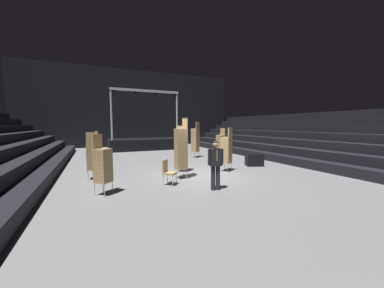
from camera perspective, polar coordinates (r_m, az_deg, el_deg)
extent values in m
cube|color=slate|center=(10.03, 1.08, -8.29)|extent=(22.00, 30.00, 0.10)
cube|color=black|center=(24.24, -14.49, 8.99)|extent=(22.00, 0.30, 8.00)
cube|color=black|center=(10.21, -34.99, -7.40)|extent=(0.75, 24.00, 0.45)
cube|color=black|center=(10.30, -39.23, -4.98)|extent=(0.75, 24.00, 0.45)
cube|color=black|center=(14.39, 21.90, -3.47)|extent=(0.75, 24.00, 0.45)
cube|color=black|center=(14.88, 23.96, -1.52)|extent=(0.75, 24.00, 0.45)
cube|color=black|center=(15.40, 25.88, 0.30)|extent=(0.75, 24.00, 0.45)
cube|color=black|center=(15.96, 27.67, 1.99)|extent=(0.75, 24.00, 0.45)
cube|color=black|center=(16.55, 29.34, 3.57)|extent=(0.75, 24.00, 0.45)
cube|color=black|center=(17.15, 30.89, 5.04)|extent=(0.75, 24.00, 0.45)
cube|color=black|center=(17.79, 32.35, 6.40)|extent=(0.75, 24.00, 0.45)
cube|color=black|center=(20.59, -12.49, -0.01)|extent=(6.17, 2.87, 0.98)
cylinder|color=#9EA0A8|center=(18.96, -20.37, 7.18)|extent=(0.16, 0.16, 4.19)
cylinder|color=#9EA0A8|center=(20.17, -3.95, 7.34)|extent=(0.16, 0.16, 4.19)
cube|color=#9EA0A8|center=(19.57, -12.02, 13.47)|extent=(5.87, 0.20, 0.20)
cylinder|color=black|center=(19.15, -19.78, 12.81)|extent=(0.18, 0.18, 0.22)
cylinder|color=black|center=(19.37, -14.56, 12.85)|extent=(0.18, 0.18, 0.22)
cylinder|color=black|center=(19.74, -9.50, 12.79)|extent=(0.18, 0.18, 0.22)
cylinder|color=black|center=(20.25, -4.67, 12.65)|extent=(0.18, 0.18, 0.22)
cylinder|color=black|center=(7.72, 6.79, -8.78)|extent=(0.15, 0.15, 0.85)
cylinder|color=black|center=(7.66, 5.53, -8.88)|extent=(0.15, 0.15, 0.85)
cube|color=silver|center=(7.49, 6.38, -3.53)|extent=(0.19, 0.13, 0.60)
cube|color=black|center=(7.55, 6.21, -3.47)|extent=(0.43, 0.29, 0.60)
cube|color=brown|center=(7.43, 6.54, -3.04)|extent=(0.06, 0.02, 0.39)
cylinder|color=black|center=(7.63, 7.86, -3.30)|extent=(0.11, 0.11, 0.55)
cylinder|color=black|center=(7.46, 4.53, -3.45)|extent=(0.11, 0.11, 0.55)
sphere|color=tan|center=(7.49, 6.25, -0.13)|extent=(0.20, 0.20, 0.20)
sphere|color=black|center=(7.49, 6.25, 0.28)|extent=(0.16, 0.16, 0.16)
cylinder|color=#B2B5BA|center=(7.80, -20.13, -10.62)|extent=(0.02, 0.02, 0.40)
cylinder|color=#B2B5BA|center=(7.52, -22.00, -11.26)|extent=(0.02, 0.02, 0.40)
cylinder|color=#B2B5BA|center=(8.04, -22.26, -10.22)|extent=(0.02, 0.02, 0.40)
cylinder|color=#B2B5BA|center=(7.77, -24.15, -10.82)|extent=(0.02, 0.02, 0.40)
cube|color=#A38456|center=(7.72, -22.19, -8.99)|extent=(0.62, 0.62, 0.08)
cube|color=#A38456|center=(7.70, -22.22, -8.37)|extent=(0.62, 0.62, 0.08)
cube|color=#A38456|center=(7.68, -22.24, -7.76)|extent=(0.62, 0.62, 0.08)
cube|color=#A38456|center=(7.66, -22.26, -7.14)|extent=(0.62, 0.62, 0.08)
cube|color=#A38456|center=(7.65, -22.28, -6.51)|extent=(0.62, 0.62, 0.08)
cube|color=#A38456|center=(7.63, -22.30, -5.89)|extent=(0.62, 0.62, 0.08)
cube|color=#A38456|center=(7.61, -22.32, -5.26)|extent=(0.62, 0.62, 0.08)
cube|color=#A38456|center=(7.60, -22.34, -4.63)|extent=(0.62, 0.62, 0.08)
cube|color=#A38456|center=(7.59, -22.37, -4.00)|extent=(0.62, 0.62, 0.08)
cube|color=#A38456|center=(7.58, -22.39, -3.36)|extent=(0.62, 0.62, 0.08)
cube|color=#A38456|center=(7.56, -22.41, -2.72)|extent=(0.62, 0.62, 0.08)
cube|color=#A38456|center=(7.55, -22.43, -2.08)|extent=(0.62, 0.62, 0.08)
cube|color=#A38456|center=(7.54, -22.45, -1.44)|extent=(0.62, 0.62, 0.08)
cube|color=#A38456|center=(7.65, -23.61, 0.65)|extent=(0.31, 0.33, 0.46)
cylinder|color=#B2B5BA|center=(9.09, -3.47, -8.09)|extent=(0.02, 0.02, 0.40)
cylinder|color=#B2B5BA|center=(9.43, -4.47, -7.62)|extent=(0.02, 0.02, 0.40)
cylinder|color=#B2B5BA|center=(9.26, -1.32, -7.85)|extent=(0.02, 0.02, 0.40)
cylinder|color=#B2B5BA|center=(9.59, -2.39, -7.40)|extent=(0.02, 0.02, 0.40)
cube|color=#A38456|center=(9.29, -2.92, -6.28)|extent=(0.47, 0.47, 0.08)
cube|color=#A38456|center=(9.27, -2.92, -5.76)|extent=(0.47, 0.47, 0.08)
cube|color=#A38456|center=(9.25, -2.92, -5.24)|extent=(0.47, 0.47, 0.08)
cube|color=#A38456|center=(9.24, -2.93, -4.73)|extent=(0.47, 0.47, 0.08)
cube|color=#A38456|center=(9.23, -2.93, -4.21)|extent=(0.47, 0.47, 0.08)
cube|color=#A38456|center=(9.21, -2.93, -3.68)|extent=(0.47, 0.47, 0.08)
cube|color=#A38456|center=(9.20, -2.93, -3.16)|extent=(0.47, 0.47, 0.08)
cube|color=#A38456|center=(9.19, -2.93, -2.64)|extent=(0.47, 0.47, 0.08)
cube|color=#A38456|center=(9.18, -2.94, -2.11)|extent=(0.47, 0.47, 0.08)
cube|color=#A38456|center=(9.17, -2.94, -1.58)|extent=(0.47, 0.47, 0.08)
cube|color=#A38456|center=(9.16, -2.94, -1.05)|extent=(0.47, 0.47, 0.08)
cube|color=#A38456|center=(9.15, -2.94, -0.53)|extent=(0.47, 0.47, 0.08)
cube|color=#A38456|center=(9.14, -2.95, 0.00)|extent=(0.47, 0.47, 0.08)
cube|color=#A38456|center=(9.13, -2.95, 0.54)|extent=(0.47, 0.47, 0.08)
cube|color=#A38456|center=(9.13, -2.95, 1.07)|extent=(0.47, 0.47, 0.08)
cube|color=#A38456|center=(9.12, -2.95, 1.60)|extent=(0.47, 0.47, 0.08)
cube|color=#A38456|center=(9.12, -2.96, 2.13)|extent=(0.47, 0.47, 0.08)
cube|color=#A38456|center=(9.11, -2.96, 2.67)|extent=(0.47, 0.47, 0.08)
cube|color=#A38456|center=(9.11, -2.96, 3.20)|extent=(0.47, 0.47, 0.08)
cube|color=#A38456|center=(9.11, -2.96, 3.74)|extent=(0.47, 0.47, 0.08)
cube|color=#A38456|center=(9.19, -1.87, 5.45)|extent=(0.08, 0.41, 0.46)
cylinder|color=#B2B5BA|center=(14.43, 7.42, -3.22)|extent=(0.02, 0.02, 0.40)
cylinder|color=#B2B5BA|center=(14.71, 6.39, -3.06)|extent=(0.02, 0.02, 0.40)
cylinder|color=#B2B5BA|center=(14.70, 8.48, -3.08)|extent=(0.02, 0.02, 0.40)
cylinder|color=#B2B5BA|center=(14.97, 7.45, -2.93)|extent=(0.02, 0.02, 0.40)
cube|color=#A38456|center=(14.67, 7.44, -2.13)|extent=(0.53, 0.53, 0.08)
cube|color=#A38456|center=(14.66, 7.45, -1.80)|extent=(0.53, 0.53, 0.08)
cube|color=#A38456|center=(14.65, 7.45, -1.47)|extent=(0.53, 0.53, 0.08)
cube|color=#A38456|center=(14.64, 7.46, -1.14)|extent=(0.53, 0.53, 0.08)
cube|color=#A38456|center=(14.63, 7.46, -0.81)|extent=(0.53, 0.53, 0.08)
cube|color=#A38456|center=(14.62, 7.46, -0.48)|extent=(0.53, 0.53, 0.08)
cube|color=#A38456|center=(14.61, 7.47, -0.15)|extent=(0.53, 0.53, 0.08)
cube|color=#A38456|center=(14.61, 7.47, 0.18)|extent=(0.53, 0.53, 0.08)
cube|color=#A38456|center=(14.60, 7.47, 0.52)|extent=(0.53, 0.53, 0.08)
cube|color=#A38456|center=(14.59, 7.48, 0.85)|extent=(0.53, 0.53, 0.08)
cube|color=#A38456|center=(14.59, 7.48, 1.18)|extent=(0.53, 0.53, 0.08)
cube|color=#A38456|center=(14.58, 7.49, 1.51)|extent=(0.53, 0.53, 0.08)
cube|color=#A38456|center=(14.58, 7.49, 1.85)|extent=(0.53, 0.53, 0.08)
cube|color=#A38456|center=(14.57, 7.49, 2.18)|extent=(0.53, 0.53, 0.08)
cube|color=#A38456|center=(14.70, 8.05, 3.26)|extent=(0.14, 0.41, 0.46)
cylinder|color=#B2B5BA|center=(10.28, -25.63, -7.04)|extent=(0.02, 0.02, 0.40)
cylinder|color=#B2B5BA|center=(10.29, -23.50, -6.96)|extent=(0.02, 0.02, 0.40)
cylinder|color=#B2B5BA|center=(9.91, -25.63, -7.48)|extent=(0.02, 0.02, 0.40)
cylinder|color=#B2B5BA|center=(9.92, -23.42, -7.39)|extent=(0.02, 0.02, 0.40)
cube|color=#A38456|center=(10.05, -24.60, -5.86)|extent=(0.45, 0.45, 0.08)
cube|color=#A38456|center=(10.04, -24.62, -5.39)|extent=(0.45, 0.45, 0.08)
cube|color=#A38456|center=(10.02, -24.63, -4.91)|extent=(0.45, 0.45, 0.08)
cube|color=#A38456|center=(10.01, -24.65, -4.43)|extent=(0.45, 0.45, 0.08)
cube|color=#A38456|center=(10.00, -24.67, -3.95)|extent=(0.45, 0.45, 0.08)
cube|color=#A38456|center=(9.98, -24.69, -3.46)|extent=(0.45, 0.45, 0.08)
cube|color=#A38456|center=(9.97, -24.70, -2.98)|extent=(0.45, 0.45, 0.08)
cube|color=#A38456|center=(9.96, -24.72, -2.50)|extent=(0.45, 0.45, 0.08)
cube|color=#A38456|center=(9.95, -24.74, -2.01)|extent=(0.45, 0.45, 0.08)
cube|color=#A38456|center=(9.94, -24.76, -1.52)|extent=(0.45, 0.45, 0.08)
cube|color=#A38456|center=(9.93, -24.78, -1.04)|extent=(0.45, 0.45, 0.08)
cube|color=#A38456|center=(9.92, -24.80, -0.55)|extent=(0.45, 0.45, 0.08)
cube|color=#A38456|center=(9.92, -24.81, -0.06)|extent=(0.45, 0.45, 0.08)
cube|color=#A38456|center=(9.70, -24.86, 1.45)|extent=(0.41, 0.06, 0.46)
cylinder|color=#B2B5BA|center=(15.13, -0.15, -2.80)|extent=(0.02, 0.02, 0.40)
cylinder|color=#B2B5BA|center=(15.44, 0.65, -2.64)|extent=(0.02, 0.02, 0.40)
cylinder|color=#B2B5BA|center=(14.92, 1.06, -2.91)|extent=(0.02, 0.02, 0.40)
cylinder|color=#B2B5BA|center=(15.24, 1.84, -2.75)|extent=(0.02, 0.02, 0.40)
cube|color=#A38456|center=(15.15, 0.85, -1.86)|extent=(0.60, 0.60, 0.08)
cube|color=#A38456|center=(15.14, 0.85, -1.54)|extent=(0.60, 0.60, 0.08)
cube|color=#A38456|center=(15.13, 0.85, -1.22)|extent=(0.60, 0.60, 0.08)
cube|color=#A38456|center=(15.12, 0.85, -0.90)|extent=(0.60, 0.60, 0.08)
cube|color=#A38456|center=(15.11, 0.85, -0.58)|extent=(0.60, 0.60, 0.08)
cube|color=#A38456|center=(15.10, 0.85, -0.26)|extent=(0.60, 0.60, 0.08)
cube|color=#A38456|center=(15.10, 0.86, 0.06)|extent=(0.60, 0.60, 0.08)
cube|color=#A38456|center=(15.09, 0.86, 0.38)|extent=(0.60, 0.60, 0.08)
cube|color=#A38456|center=(15.08, 0.86, 0.70)|extent=(0.60, 0.60, 0.08)
cube|color=#A38456|center=(15.08, 0.86, 1.02)|extent=(0.60, 0.60, 0.08)
cube|color=#A38456|center=(15.07, 0.86, 1.35)|extent=(0.60, 0.60, 0.08)
cube|color=#A38456|center=(15.06, 0.86, 1.67)|extent=(0.60, 0.60, 0.08)
cube|color=#A38456|center=(15.06, 0.86, 1.99)|extent=(0.60, 0.60, 0.08)
cube|color=#A38456|center=(15.06, 0.86, 2.32)|extent=(0.60, 0.60, 0.08)
cube|color=#A38456|center=(15.05, 0.86, 2.64)|extent=(0.60, 0.60, 0.08)
cube|color=#A38456|center=(15.05, 0.86, 2.96)|extent=(0.60, 0.60, 0.08)
cube|color=#A38456|center=(15.05, 0.86, 3.29)|extent=(0.60, 0.60, 0.08)
cube|color=#A38456|center=(15.04, 0.86, 3.61)|extent=(0.60, 0.60, 0.08)
cube|color=#A38456|center=(15.04, 0.86, 3.93)|extent=(0.60, 0.60, 0.08)
cube|color=#A38456|center=(14.93, 1.49, 4.97)|extent=(0.37, 0.25, 0.46)
cylinder|color=#B2B5BA|center=(14.60, -25.55, -3.58)|extent=(0.02, 0.02, 0.40)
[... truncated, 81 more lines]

